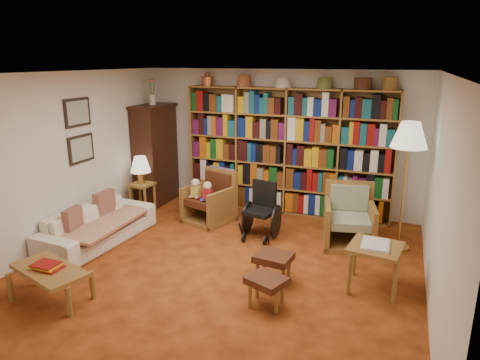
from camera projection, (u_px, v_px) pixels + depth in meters
The scene contains 23 objects.
floor at pixel (225, 265), 5.73m from camera, with size 5.00×5.00×0.00m, color #A74B19.
ceiling at pixel (222, 73), 5.04m from camera, with size 5.00×5.00×0.00m, color white.
wall_back at pixel (278, 141), 7.63m from camera, with size 5.00×5.00×0.00m, color silver.
wall_front at pixel (90, 258), 3.14m from camera, with size 5.00×5.00×0.00m, color silver.
wall_left at pixel (66, 159), 6.25m from camera, with size 5.00×5.00×0.00m, color silver.
wall_right at pixel (441, 197), 4.52m from camera, with size 5.00×5.00×0.00m, color silver.
bookshelf at pixel (287, 148), 7.43m from camera, with size 3.60×0.30×2.42m.
curio_cabinet at pixel (155, 153), 8.04m from camera, with size 0.50×0.95×2.40m.
framed_pictures at pixel (79, 131), 6.41m from camera, with size 0.03×0.52×0.97m.
sofa at pixel (98, 225), 6.36m from camera, with size 0.73×1.88×0.55m, color #EDE2C9.
sofa_throw at pixel (101, 224), 6.34m from camera, with size 0.76×1.41×0.04m, color beige.
cushion_left at pixel (105, 206), 6.67m from camera, with size 0.12×0.39×0.39m, color maroon.
cushion_right at pixel (73, 221), 6.05m from camera, with size 0.11×0.35×0.35m, color maroon.
side_table_lamp at pixel (142, 192), 7.56m from camera, with size 0.41×0.41×0.55m.
table_lamp at pixel (140, 165), 7.43m from camera, with size 0.36×0.36×0.48m.
armchair_leather at pixel (211, 200), 7.25m from camera, with size 0.90×0.90×0.87m.
armchair_sage at pixel (350, 221), 6.35m from camera, with size 0.86×0.88×0.90m.
wheelchair at pixel (262, 212), 6.60m from camera, with size 0.50×0.68×0.86m.
floor_lamp at pixel (409, 140), 5.82m from camera, with size 0.49×0.49×1.85m.
side_table_papers at pixel (375, 252), 5.03m from camera, with size 0.66×0.66×0.58m.
footstool_a at pixel (274, 259), 5.23m from camera, with size 0.47×0.42×0.37m.
footstool_b at pixel (266, 283), 4.72m from camera, with size 0.50×0.47×0.34m.
coffee_table at pixel (50, 273), 4.81m from camera, with size 1.03×0.72×0.45m.
Camera 1 is at (2.06, -4.78, 2.66)m, focal length 32.00 mm.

